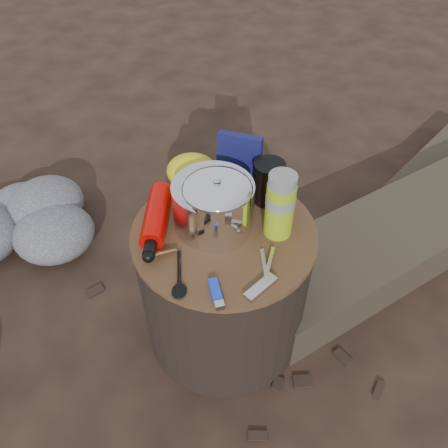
% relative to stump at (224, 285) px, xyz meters
% --- Properties ---
extents(ground, '(60.00, 60.00, 0.00)m').
position_rel_stump_xyz_m(ground, '(0.00, 0.00, -0.23)').
color(ground, '#2F2119').
rests_on(ground, ground).
extents(stump, '(0.49, 0.49, 0.45)m').
position_rel_stump_xyz_m(stump, '(0.00, 0.00, 0.00)').
color(stump, black).
rests_on(stump, ground).
extents(log_small, '(0.75, 1.02, 0.09)m').
position_rel_stump_xyz_m(log_small, '(0.75, 0.87, -0.18)').
color(log_small, '#393024').
rests_on(log_small, ground).
extents(foil_windscreen, '(0.21, 0.21, 0.13)m').
position_rel_stump_xyz_m(foil_windscreen, '(-0.03, 0.03, 0.29)').
color(foil_windscreen, silver).
rests_on(foil_windscreen, stump).
extents(camping_pot, '(0.17, 0.17, 0.17)m').
position_rel_stump_xyz_m(camping_pot, '(-0.02, 0.00, 0.31)').
color(camping_pot, white).
rests_on(camping_pot, stump).
extents(fuel_bottle, '(0.10, 0.26, 0.06)m').
position_rel_stump_xyz_m(fuel_bottle, '(-0.18, -0.01, 0.26)').
color(fuel_bottle, red).
rests_on(fuel_bottle, stump).
extents(thermos, '(0.07, 0.07, 0.18)m').
position_rel_stump_xyz_m(thermos, '(0.14, 0.03, 0.32)').
color(thermos, '#91B018').
rests_on(thermos, stump).
extents(travel_mug, '(0.08, 0.08, 0.12)m').
position_rel_stump_xyz_m(travel_mug, '(0.10, 0.15, 0.29)').
color(travel_mug, black).
rests_on(travel_mug, stump).
extents(stuff_sack, '(0.15, 0.12, 0.10)m').
position_rel_stump_xyz_m(stuff_sack, '(-0.12, 0.17, 0.28)').
color(stuff_sack, yellow).
rests_on(stuff_sack, stump).
extents(food_pouch, '(0.13, 0.04, 0.16)m').
position_rel_stump_xyz_m(food_pouch, '(0.01, 0.21, 0.31)').
color(food_pouch, '#101246').
rests_on(food_pouch, stump).
extents(lighter, '(0.05, 0.09, 0.02)m').
position_rel_stump_xyz_m(lighter, '(0.02, -0.20, 0.23)').
color(lighter, '#1537E6').
rests_on(lighter, stump).
extents(multitool, '(0.07, 0.09, 0.01)m').
position_rel_stump_xyz_m(multitool, '(0.12, -0.17, 0.23)').
color(multitool, silver).
rests_on(multitool, stump).
extents(pot_grabber, '(0.04, 0.12, 0.01)m').
position_rel_stump_xyz_m(pot_grabber, '(0.12, -0.11, 0.23)').
color(pot_grabber, silver).
rests_on(pot_grabber, stump).
extents(spork, '(0.06, 0.14, 0.01)m').
position_rel_stump_xyz_m(spork, '(-0.08, -0.15, 0.23)').
color(spork, black).
rests_on(spork, stump).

